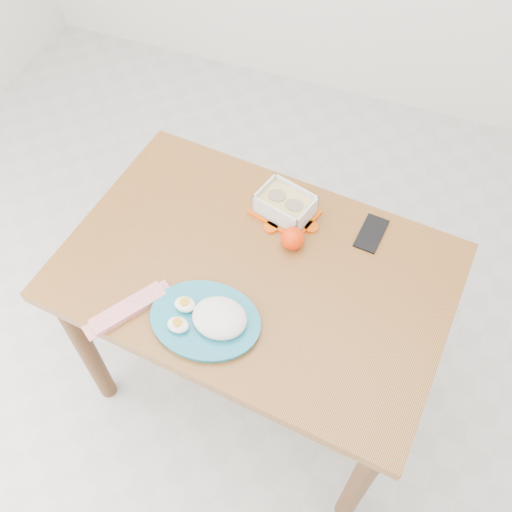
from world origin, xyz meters
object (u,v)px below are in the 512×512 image
(food_container, at_px, (285,205))
(orange_fruit, at_px, (293,239))
(rice_plate, at_px, (210,318))
(smartphone, at_px, (371,233))
(dining_table, at_px, (256,290))

(food_container, bearing_deg, orange_fruit, -44.97)
(rice_plate, relative_size, smartphone, 2.30)
(orange_fruit, relative_size, smartphone, 0.51)
(rice_plate, height_order, smartphone, rice_plate)
(orange_fruit, xyz_separation_m, smartphone, (0.20, 0.12, -0.03))
(food_container, height_order, smartphone, food_container)
(dining_table, height_order, food_container, food_container)
(dining_table, height_order, rice_plate, rice_plate)
(food_container, xyz_separation_m, rice_plate, (-0.06, -0.42, -0.01))
(dining_table, height_order, orange_fruit, orange_fruit)
(dining_table, relative_size, food_container, 5.43)
(food_container, bearing_deg, rice_plate, -82.39)
(orange_fruit, xyz_separation_m, rice_plate, (-0.12, -0.31, -0.01))
(food_container, xyz_separation_m, smartphone, (0.26, 0.02, -0.03))
(orange_fruit, height_order, smartphone, orange_fruit)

